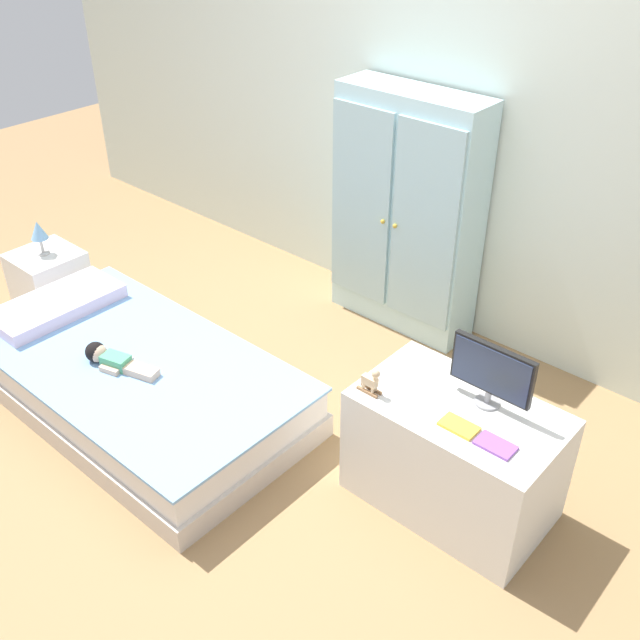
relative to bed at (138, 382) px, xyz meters
The scene contains 13 objects.
ground_plane 0.64m from the bed, ahead, with size 10.00×10.00×0.02m, color #99754C.
back_wall 2.15m from the bed, 69.83° to the left, with size 6.40×0.05×2.70m, color silver.
bed is the anchor object (origin of this frame).
pillow 0.68m from the bed, behind, with size 0.32×0.66×0.07m, color silver.
doll 0.21m from the bed, 118.35° to the right, with size 0.39×0.18×0.10m.
nightstand 1.16m from the bed, 168.85° to the left, with size 0.36×0.36×0.35m, color white.
table_lamp 1.21m from the bed, 168.85° to the left, with size 0.10×0.10×0.20m.
wardrobe 1.65m from the bed, 71.72° to the left, with size 0.82×0.31×1.32m.
tv_stand 1.56m from the bed, 17.64° to the left, with size 0.80×0.48×0.51m, color silver.
tv_monitor 1.73m from the bed, 19.66° to the left, with size 0.34×0.10×0.27m.
rocking_horse_toy 1.29m from the bed, 14.89° to the left, with size 0.10×0.04×0.12m.
book_yellow 1.63m from the bed, 13.26° to the left, with size 0.14×0.09×0.01m, color gold.
book_purple 1.78m from the bed, 12.09° to the left, with size 0.14×0.09×0.01m, color #8E51B2.
Camera 1 is at (1.91, -1.61, 2.34)m, focal length 41.17 mm.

